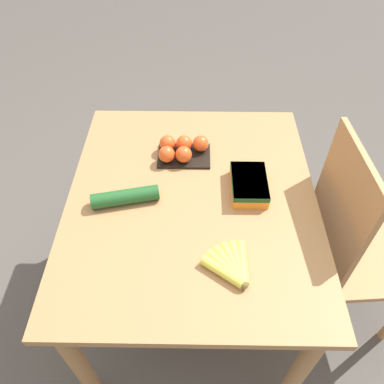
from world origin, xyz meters
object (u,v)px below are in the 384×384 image
object	(u,v)px
banana_bunch	(232,266)
tomato_pack	(181,149)
chair	(351,245)
carrot_bag	(249,184)
cucumber_near	(125,197)

from	to	relation	value
banana_bunch	tomato_pack	size ratio (longest dim) A/B	0.78
chair	carrot_bag	size ratio (longest dim) A/B	5.37
chair	cucumber_near	bearing A→B (deg)	85.28
banana_bunch	tomato_pack	bearing A→B (deg)	-161.59
banana_bunch	carrot_bag	distance (m)	0.34
tomato_pack	carrot_bag	bearing A→B (deg)	54.16
banana_bunch	cucumber_near	bearing A→B (deg)	-126.69
chair	cucumber_near	distance (m)	0.92
banana_bunch	carrot_bag	world-z (taller)	carrot_bag
carrot_bag	cucumber_near	size ratio (longest dim) A/B	0.77
tomato_pack	banana_bunch	bearing A→B (deg)	18.41
chair	tomato_pack	xyz separation A→B (m)	(-0.25, -0.69, 0.28)
tomato_pack	cucumber_near	world-z (taller)	tomato_pack
tomato_pack	cucumber_near	xyz separation A→B (m)	(0.25, -0.19, -0.01)
banana_bunch	carrot_bag	size ratio (longest dim) A/B	0.86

